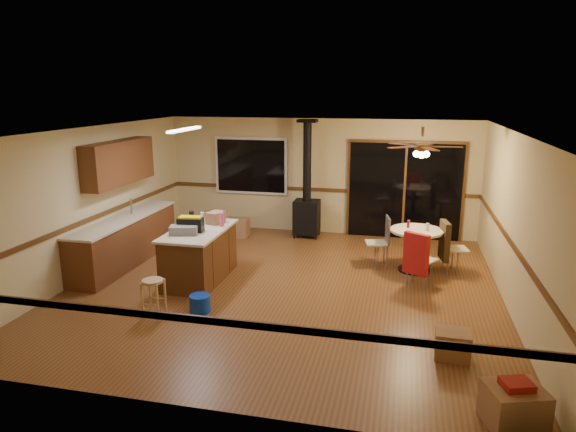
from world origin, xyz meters
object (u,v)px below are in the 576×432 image
(chair_near, at_px, (417,254))
(box_corner_a, at_px, (514,406))
(blue_bucket, at_px, (200,303))
(toolbox_grey, at_px, (184,230))
(dining_table, at_px, (416,243))
(wood_stove, at_px, (307,205))
(bar_stool, at_px, (154,298))
(chair_right, at_px, (446,241))
(chair_left, at_px, (383,236))
(box_under_window, at_px, (237,227))
(toolbox_black, at_px, (191,225))
(kitchen_island, at_px, (199,255))
(box_corner_b, at_px, (453,344))

(chair_near, distance_m, box_corner_a, 3.63)
(blue_bucket, relative_size, chair_near, 0.45)
(toolbox_grey, relative_size, chair_near, 0.64)
(blue_bucket, bearing_deg, dining_table, 39.07)
(wood_stove, distance_m, bar_stool, 4.81)
(chair_right, bearing_deg, box_corner_a, -85.01)
(dining_table, xyz_separation_m, chair_left, (-0.60, 0.12, 0.06))
(chair_left, height_order, chair_near, same)
(dining_table, bearing_deg, chair_left, 168.62)
(wood_stove, bearing_deg, box_under_window, -167.72)
(blue_bucket, distance_m, chair_right, 4.49)
(wood_stove, xyz_separation_m, bar_stool, (-1.39, -4.58, -0.45))
(chair_near, bearing_deg, chair_left, 121.54)
(wood_stove, distance_m, chair_left, 2.40)
(toolbox_black, height_order, chair_near, toolbox_black)
(toolbox_black, bearing_deg, dining_table, 20.81)
(dining_table, xyz_separation_m, chair_right, (0.52, 0.02, 0.06))
(blue_bucket, xyz_separation_m, chair_right, (3.65, 2.56, 0.47))
(kitchen_island, distance_m, bar_stool, 1.54)
(toolbox_black, relative_size, chair_right, 0.60)
(blue_bucket, distance_m, box_corner_b, 3.60)
(blue_bucket, bearing_deg, chair_near, 28.32)
(toolbox_grey, relative_size, dining_table, 0.48)
(dining_table, height_order, chair_left, chair_left)
(dining_table, bearing_deg, toolbox_grey, -157.06)
(blue_bucket, bearing_deg, toolbox_black, 117.67)
(dining_table, xyz_separation_m, chair_near, (0.00, -0.85, 0.06))
(chair_left, distance_m, box_corner_b, 3.40)
(dining_table, height_order, box_corner_b, dining_table)
(chair_near, relative_size, chair_right, 1.00)
(bar_stool, distance_m, box_corner_b, 4.17)
(box_corner_b, bearing_deg, toolbox_grey, 160.36)
(box_under_window, bearing_deg, bar_stool, -88.11)
(bar_stool, xyz_separation_m, dining_table, (3.73, 2.82, 0.26))
(kitchen_island, distance_m, blue_bucket, 1.40)
(dining_table, relative_size, chair_right, 1.35)
(bar_stool, bearing_deg, toolbox_grey, 91.78)
(bar_stool, height_order, chair_near, chair_near)
(box_corner_a, bearing_deg, dining_table, 101.71)
(dining_table, bearing_deg, box_corner_a, -78.29)
(chair_near, bearing_deg, toolbox_black, -171.43)
(chair_left, relative_size, box_corner_a, 0.96)
(toolbox_grey, bearing_deg, toolbox_black, 75.27)
(dining_table, distance_m, chair_near, 0.86)
(dining_table, relative_size, box_corner_b, 2.25)
(toolbox_black, bearing_deg, wood_stove, 66.55)
(wood_stove, bearing_deg, box_corner_b, -60.33)
(toolbox_grey, height_order, bar_stool, toolbox_grey)
(dining_table, distance_m, chair_left, 0.61)
(toolbox_grey, height_order, box_corner_a, toolbox_grey)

